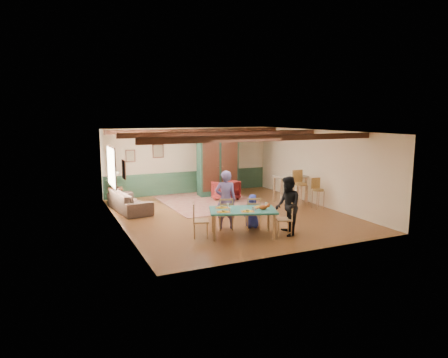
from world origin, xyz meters
name	(u,v)px	position (x,y,z in m)	size (l,w,h in m)	color
floor	(230,214)	(0.00, 0.00, 0.00)	(8.00, 8.00, 0.00)	#583118
wall_back	(189,161)	(0.00, 4.00, 1.35)	(7.00, 0.02, 2.70)	beige
wall_left	(120,181)	(-3.50, 0.00, 1.35)	(0.02, 8.00, 2.70)	beige
wall_right	(319,168)	(3.50, 0.00, 1.35)	(0.02, 8.00, 2.70)	beige
ceiling	(230,131)	(0.00, 0.00, 2.70)	(7.00, 8.00, 0.02)	white
wainscot_back	(189,182)	(0.00, 3.98, 0.45)	(6.95, 0.03, 0.90)	#223E2C
ceiling_beam_front	(267,138)	(0.00, -2.30, 2.61)	(6.95, 0.16, 0.16)	black
ceiling_beam_mid	(225,134)	(0.00, 0.40, 2.61)	(6.95, 0.16, 0.16)	black
ceiling_beam_back	(197,131)	(0.00, 3.00, 2.61)	(6.95, 0.16, 0.16)	black
window_left	(111,167)	(-3.47, 1.70, 1.55)	(0.06, 1.60, 1.30)	white
picture_left_wall	(124,169)	(-3.47, -0.60, 1.75)	(0.04, 0.42, 0.52)	gray
picture_back_a	(158,151)	(-1.30, 3.97, 1.80)	(0.45, 0.04, 0.55)	gray
picture_back_b	(130,156)	(-2.40, 3.97, 1.65)	(0.38, 0.04, 0.48)	gray
dining_table	(243,223)	(-0.70, -2.29, 0.36)	(1.75, 0.97, 0.73)	#216A62
dining_chair_far_left	(226,213)	(-0.83, -1.50, 0.46)	(0.41, 0.43, 0.92)	#9B734D
dining_chair_far_right	(253,213)	(-0.10, -1.76, 0.46)	(0.41, 0.43, 0.92)	#9B734D
dining_chair_end_left	(201,220)	(-1.75, -1.92, 0.46)	(0.41, 0.43, 0.92)	#9B734D
dining_chair_end_right	(284,218)	(0.35, -2.66, 0.46)	(0.41, 0.43, 0.92)	#9B734D
person_man	(226,200)	(-0.81, -1.43, 0.84)	(0.61, 0.40, 1.68)	slate
person_woman	(288,206)	(0.45, -2.69, 0.80)	(0.78, 0.61, 1.60)	black
person_child	(253,211)	(-0.08, -1.69, 0.49)	(0.48, 0.31, 0.98)	#2936A5
cat	(263,207)	(-0.23, -2.56, 0.82)	(0.35, 0.14, 0.17)	#BB5221
place_setting_near_left	(223,210)	(-1.28, -2.34, 0.78)	(0.39, 0.29, 0.11)	gold
place_setting_near_center	(248,210)	(-0.69, -2.55, 0.78)	(0.39, 0.29, 0.11)	gold
place_setting_far_left	(222,206)	(-1.12, -1.88, 0.78)	(0.39, 0.29, 0.11)	gold
place_setting_far_right	(261,205)	(-0.12, -2.24, 0.78)	(0.39, 0.29, 0.11)	gold
area_rug	(210,202)	(0.12, 2.03, 0.01)	(3.31, 3.93, 0.01)	tan
armoire	(218,165)	(0.90, 3.10, 1.24)	(1.75, 0.70, 2.47)	#153428
armchair	(226,190)	(0.79, 2.04, 0.38)	(0.81, 0.83, 0.76)	#420D11
sofa	(129,201)	(-2.90, 1.83, 0.33)	(2.27, 0.89, 0.66)	#3A2B24
end_table	(116,196)	(-3.18, 2.92, 0.31)	(0.51, 0.51, 0.63)	black
table_lamp	(115,180)	(-3.18, 2.92, 0.91)	(0.32, 0.32, 0.57)	beige
counter_table	(290,189)	(2.81, 0.75, 0.50)	(1.19, 0.70, 1.00)	beige
bar_stool_left	(301,188)	(2.80, 0.06, 0.64)	(0.45, 0.50, 1.28)	#9F783D
bar_stool_right	(318,194)	(3.12, -0.53, 0.53)	(0.37, 0.41, 1.06)	#9F783D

